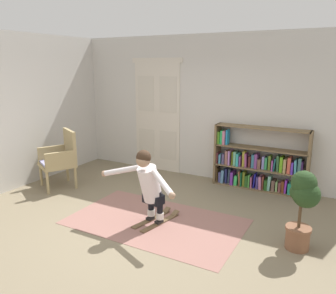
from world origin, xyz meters
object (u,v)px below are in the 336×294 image
Objects in this scene: skis_pair at (157,220)px; bookshelf at (257,165)px; person_skier at (149,182)px; wicker_chair at (61,157)px; potted_plant at (303,202)px.

bookshelf is at bearing 65.76° from skis_pair.
person_skier is (-0.99, -2.27, 0.20)m from bookshelf.
person_skier is (-0.03, -0.16, 0.64)m from skis_pair.
bookshelf is at bearing 66.57° from person_skier.
wicker_chair is 4.39m from potted_plant.
person_skier is at bearing -101.97° from skis_pair.
bookshelf is 1.68× the size of potted_plant.
bookshelf is 1.58× the size of wicker_chair.
bookshelf reaches higher than potted_plant.
skis_pair is (2.38, -0.41, -0.56)m from wicker_chair.
potted_plant is (4.38, -0.18, 0.05)m from wicker_chair.
wicker_chair is at bearing 170.13° from skis_pair.
skis_pair is (-0.95, -2.11, -0.45)m from bookshelf.
bookshelf is 2.36m from skis_pair.
skis_pair is at bearing -9.87° from wicker_chair.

